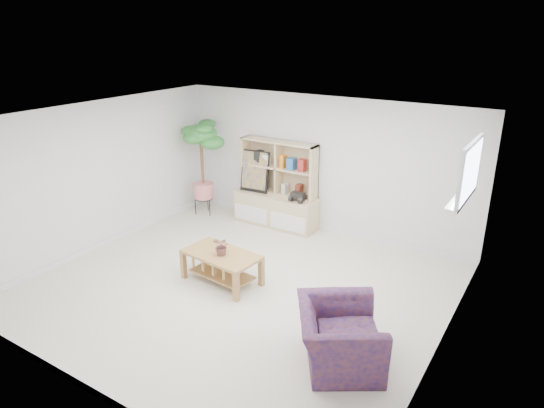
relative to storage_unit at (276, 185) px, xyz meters
The scene contains 14 objects.
floor 2.50m from the storage_unit, 70.90° to the right, with size 5.50×5.00×0.01m, color silver.
ceiling 2.87m from the storage_unit, 70.90° to the right, with size 5.50×5.00×0.01m, color white.
walls 2.41m from the storage_unit, 70.90° to the right, with size 5.51×5.01×2.40m.
baseboard 2.48m from the storage_unit, 70.90° to the right, with size 5.50×5.00×0.10m, color white, non-canonical shape.
window 4.06m from the storage_unit, 25.07° to the right, with size 0.10×0.98×0.68m, color silver, non-canonical shape.
window_sill 3.92m from the storage_unit, 25.45° to the right, with size 0.14×1.00×0.04m, color white.
storage_unit is the anchor object (origin of this frame).
poster 0.48m from the storage_unit, behind, with size 0.55×0.13×0.76m, color #E6AD0D, non-canonical shape.
toy_truck 0.52m from the storage_unit, ahead, with size 0.34×0.23×0.18m, color black, non-canonical shape.
coffee_table 2.33m from the storage_unit, 78.30° to the right, with size 1.10×0.60×0.45m, color olive, non-canonical shape.
table_plant 2.32m from the storage_unit, 77.39° to the right, with size 0.25×0.22×0.28m, color #215329.
floor_tree 1.51m from the storage_unit, 169.44° to the right, with size 0.68×0.68×1.84m, color #24722E, non-canonical shape.
armchair 3.98m from the storage_unit, 48.20° to the right, with size 1.01×0.88×0.75m, color navy.
sill_plant 3.96m from the storage_unit, 25.56° to the right, with size 0.13×0.11×0.24m, color #24722E.
Camera 1 is at (3.60, -4.83, 3.51)m, focal length 32.00 mm.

